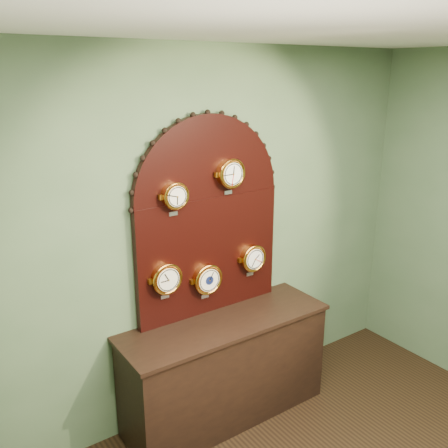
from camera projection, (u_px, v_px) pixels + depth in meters
wall_back at (205, 239)px, 3.69m from camera, size 4.00×0.00×4.00m
shop_counter at (225, 370)px, 3.77m from camera, size 1.60×0.50×0.80m
display_board at (209, 211)px, 3.58m from camera, size 1.26×0.06×1.53m
roman_clock at (175, 196)px, 3.31m from camera, size 0.19×0.08×0.24m
arabic_clock at (231, 173)px, 3.53m from camera, size 0.22×0.08×0.27m
hygrometer at (166, 279)px, 3.43m from camera, size 0.23×0.08×0.28m
barometer at (207, 279)px, 3.64m from camera, size 0.24×0.08×0.29m
tide_clock at (253, 258)px, 3.85m from camera, size 0.22×0.08×0.27m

